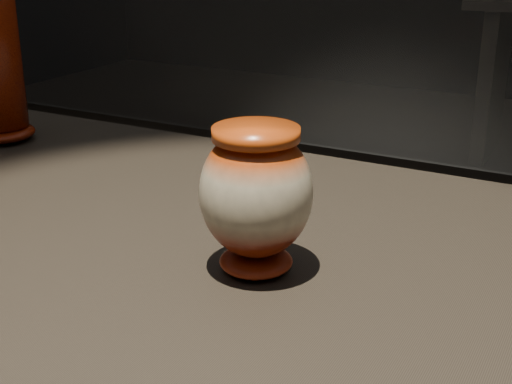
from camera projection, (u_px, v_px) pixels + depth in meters
main_vase at (256, 195)px, 0.79m from camera, size 0.13×0.13×0.17m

